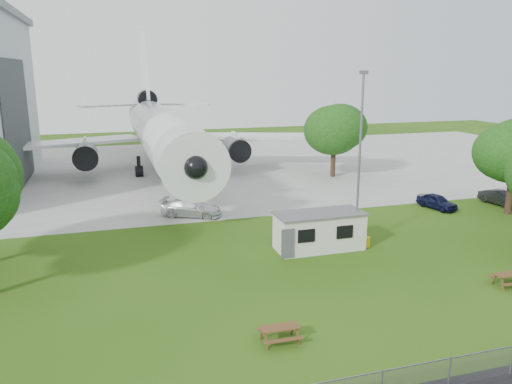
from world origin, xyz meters
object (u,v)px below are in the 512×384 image
object	(u,v)px
airliner	(161,130)
picnic_west	(280,342)
picnic_east	(508,286)
site_cabin	(319,231)

from	to	relation	value
airliner	picnic_west	xyz separation A→B (m)	(0.76, -40.26, -5.27)
picnic_west	picnic_east	distance (m)	14.86
airliner	picnic_west	world-z (taller)	airliner
site_cabin	picnic_west	bearing A→B (deg)	-121.91
airliner	picnic_east	xyz separation A→B (m)	(15.49, -38.32, -5.27)
airliner	picnic_east	size ratio (longest dim) A/B	26.52
airliner	picnic_west	size ratio (longest dim) A/B	26.52
picnic_west	picnic_east	xyz separation A→B (m)	(14.73, 1.94, 0.00)
site_cabin	airliner	bearing A→B (deg)	104.28
airliner	site_cabin	world-z (taller)	airliner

